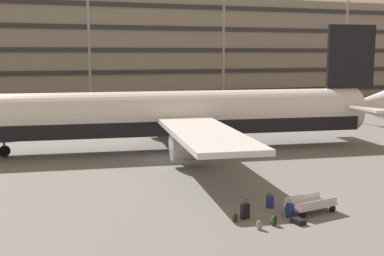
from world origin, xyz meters
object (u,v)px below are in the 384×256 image
(suitcase_orange, at_px, (270,201))
(baggage_cart, at_px, (310,205))
(suitcase_black, at_px, (290,210))
(backpack_navy, at_px, (259,225))
(airliner, at_px, (172,115))
(suitcase_red, at_px, (245,211))
(suitcase_silver, at_px, (298,221))
(backpack_large, at_px, (235,218))
(backpack_laid_flat, at_px, (274,221))

(suitcase_orange, distance_m, baggage_cart, 2.15)
(suitcase_black, xyz_separation_m, backpack_navy, (-2.28, -1.08, -0.18))
(suitcase_black, xyz_separation_m, suitcase_orange, (-0.20, 1.74, -0.02))
(suitcase_black, height_order, backpack_navy, suitcase_black)
(airliner, relative_size, suitcase_black, 44.04)
(suitcase_black, bearing_deg, suitcase_red, 166.34)
(suitcase_black, distance_m, backpack_navy, 2.53)
(suitcase_red, height_order, baggage_cart, suitcase_red)
(backpack_navy, xyz_separation_m, baggage_cart, (3.71, 1.42, 0.20))
(suitcase_silver, relative_size, suitcase_black, 0.81)
(suitcase_silver, relative_size, backpack_large, 1.58)
(backpack_laid_flat, bearing_deg, suitcase_red, 124.22)
(airliner, relative_size, baggage_cart, 12.36)
(suitcase_red, relative_size, backpack_laid_flat, 1.87)
(airliner, distance_m, backpack_navy, 20.53)
(suitcase_black, distance_m, backpack_large, 2.96)
(suitcase_orange, bearing_deg, baggage_cart, -40.62)
(suitcase_orange, height_order, backpack_laid_flat, suitcase_orange)
(airliner, bearing_deg, suitcase_silver, -89.26)
(suitcase_black, xyz_separation_m, baggage_cart, (1.43, 0.34, 0.03))
(suitcase_black, height_order, suitcase_orange, suitcase_black)
(suitcase_silver, bearing_deg, suitcase_black, 84.44)
(backpack_navy, bearing_deg, suitcase_orange, 53.61)
(suitcase_silver, bearing_deg, baggage_cart, 40.70)
(backpack_laid_flat, bearing_deg, backpack_navy, -161.67)
(backpack_navy, distance_m, baggage_cart, 3.98)
(suitcase_orange, bearing_deg, suitcase_red, -149.81)
(airliner, relative_size, backpack_navy, 81.05)
(suitcase_orange, distance_m, suitcase_red, 2.38)
(backpack_large, bearing_deg, baggage_cart, 0.35)
(suitcase_silver, height_order, suitcase_orange, suitcase_orange)
(suitcase_black, xyz_separation_m, suitcase_red, (-2.26, 0.55, 0.02))
(backpack_large, xyz_separation_m, backpack_laid_flat, (1.58, -1.09, 0.03))
(suitcase_silver, distance_m, backpack_navy, 2.19)
(suitcase_silver, height_order, backpack_laid_flat, backpack_laid_flat)
(suitcase_black, relative_size, suitcase_orange, 1.14)
(suitcase_black, bearing_deg, suitcase_orange, 96.61)
(backpack_navy, bearing_deg, suitcase_black, 25.33)
(suitcase_orange, distance_m, backpack_large, 3.09)
(suitcase_black, bearing_deg, backpack_laid_flat, -150.31)
(airliner, xyz_separation_m, backpack_navy, (-1.93, -20.25, -2.77))
(airliner, height_order, suitcase_orange, airliner)
(backpack_navy, height_order, baggage_cart, baggage_cart)
(baggage_cart, bearing_deg, suitcase_black, -166.51)
(suitcase_orange, xyz_separation_m, baggage_cart, (1.63, -1.40, 0.04))
(suitcase_red, bearing_deg, backpack_navy, -90.95)
(backpack_large, xyz_separation_m, baggage_cart, (4.37, 0.03, 0.21))
(suitcase_silver, distance_m, suitcase_black, 1.01)
(suitcase_orange, relative_size, baggage_cart, 0.25)
(suitcase_red, xyz_separation_m, baggage_cart, (3.69, -0.21, 0.00))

